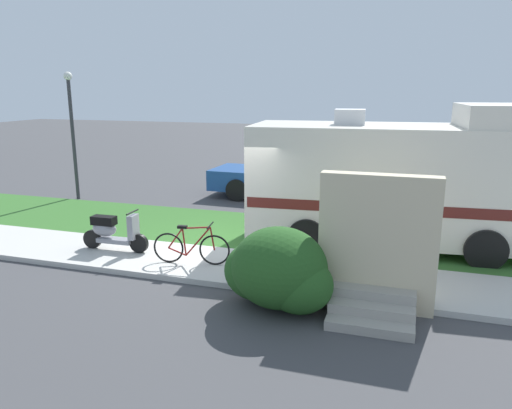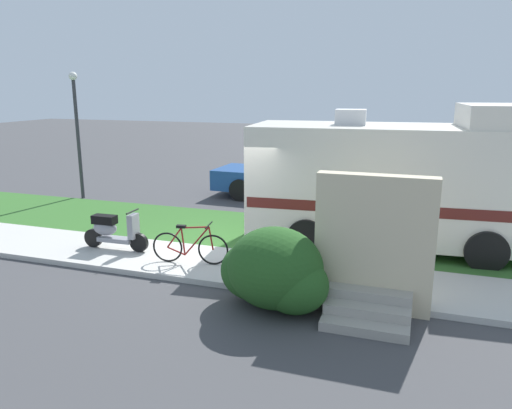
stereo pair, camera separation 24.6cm
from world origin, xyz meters
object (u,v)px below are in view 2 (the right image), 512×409
Objects in this scene: bottle_green at (400,289)px; street_lamp_post at (77,123)px; motorhome_rv at (394,181)px; pickup_truck_near at (309,174)px; bicycle at (190,247)px; bottle_spare at (387,271)px; scooter at (113,230)px.

bottle_green is 0.07× the size of street_lamp_post.
motorhome_rv is 5.36m from pickup_truck_near.
bottle_green is at bearing -83.33° from motorhome_rv.
street_lamp_post reaches higher than bottle_green.
motorhome_rv is 3.47m from bottle_green.
bicycle is 6.58× the size of bottle_spare.
bottle_green is (4.35, -0.28, -0.25)m from bicycle.
bottle_green is (0.37, -3.15, -1.40)m from motorhome_rv.
bottle_green reaches higher than bottle_spare.
pickup_truck_near is at bearing 66.11° from scooter.
motorhome_rv reaches higher than bicycle.
motorhome_rv is at bearing 35.82° from bicycle.
street_lamp_post reaches higher than motorhome_rv.
bottle_spare is at bearing 107.90° from bottle_green.
bicycle is at bearing -36.95° from street_lamp_post.
motorhome_rv is 22.98× the size of bottle_green.
pickup_truck_near is at bearing 115.05° from bottle_spare.
pickup_truck_near is (3.08, 6.96, 0.36)m from scooter.
street_lamp_post reaches higher than scooter.
pickup_truck_near is 7.35m from bottle_spare.
scooter is at bearing 175.06° from bottle_green.
bicycle is at bearing -171.27° from bottle_spare.
scooter is 6.50m from bottle_green.
bicycle reaches higher than bottle_green.
scooter is 0.38× the size of street_lamp_post.
pickup_truck_near reaches higher than scooter.
bottle_spare is at bearing -22.27° from street_lamp_post.
motorhome_rv is at bearing -55.40° from pickup_truck_near.
street_lamp_post is at bearing 168.62° from motorhome_rv.
scooter is 2.14m from bicycle.
pickup_truck_near is 18.82× the size of bottle_green.
scooter reaches higher than bottle_spare.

